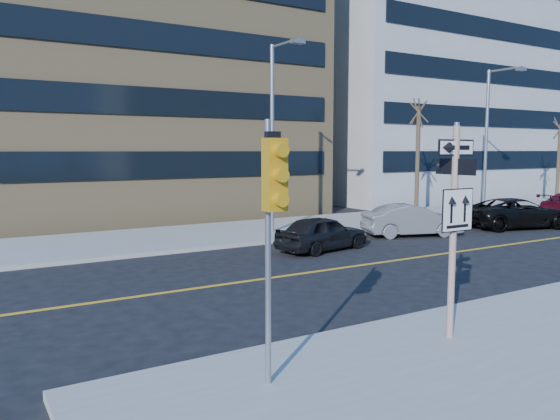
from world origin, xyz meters
TOP-DOWN VIEW (x-y plane):
  - ground at (0.00, 0.00)m, footprint 120.00×120.00m
  - far_sidewalk at (18.00, 12.00)m, footprint 66.00×6.00m
  - road_centerline at (12.00, 4.00)m, footprint 40.00×0.14m
  - sign_pole at (0.00, -2.51)m, footprint 0.92×0.92m
  - traffic_signal at (-4.00, -2.66)m, footprint 0.32×0.45m
  - parked_car_a at (3.68, 6.81)m, footprint 2.27×4.07m
  - parked_car_b at (8.98, 7.57)m, footprint 2.77×4.43m
  - parked_car_c at (15.11, 6.78)m, footprint 3.70×5.60m
  - streetlight_a at (4.00, 10.76)m, footprint 0.55×2.25m
  - streetlight_b at (18.00, 10.76)m, footprint 0.55×2.25m
  - street_tree_west at (13.00, 11.30)m, footprint 1.80×1.80m
  - street_tree_east at (26.00, 11.60)m, footprint 1.80×1.80m
  - building_brick at (2.00, 25.00)m, footprint 18.00×18.00m
  - building_grey_mid at (24.00, 24.00)m, footprint 20.00×16.00m
  - building_grey_far at (45.00, 27.00)m, footprint 18.00×18.00m

SIDE VIEW (x-z plane):
  - ground at x=0.00m, z-range 0.00..0.00m
  - road_centerline at x=12.00m, z-range 0.00..0.01m
  - far_sidewalk at x=18.00m, z-range 0.00..0.15m
  - parked_car_a at x=3.68m, z-range 0.00..1.31m
  - parked_car_b at x=8.98m, z-range 0.00..1.38m
  - parked_car_c at x=15.11m, z-range 0.00..1.43m
  - sign_pole at x=0.00m, z-range 0.41..4.47m
  - traffic_signal at x=-4.00m, z-range 1.03..5.03m
  - streetlight_a at x=4.00m, z-range 0.76..8.76m
  - streetlight_b at x=18.00m, z-range 0.76..8.76m
  - street_tree_east at x=26.00m, z-range 2.07..7.82m
  - street_tree_west at x=13.00m, z-range 2.35..8.70m
  - building_grey_mid at x=24.00m, z-range 0.00..15.00m
  - building_grey_far at x=45.00m, z-range 0.00..16.00m
  - building_brick at x=2.00m, z-range 0.00..18.00m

